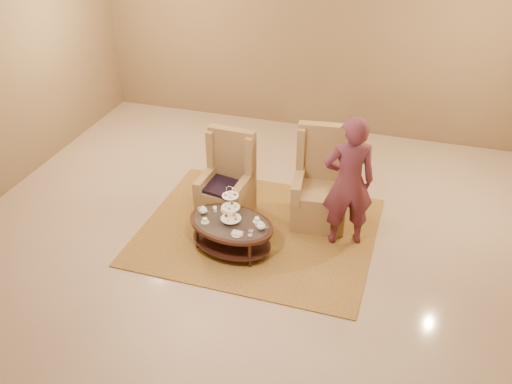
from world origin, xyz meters
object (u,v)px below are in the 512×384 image
(person, at_px, (349,183))
(tea_table, at_px, (231,227))
(armchair_left, at_px, (228,188))
(armchair_right, at_px, (321,190))

(person, bearing_deg, tea_table, 3.39)
(tea_table, bearing_deg, armchair_left, 124.99)
(armchair_left, relative_size, armchair_right, 0.92)
(armchair_right, distance_m, person, 0.77)
(tea_table, bearing_deg, armchair_right, 60.97)
(person, bearing_deg, armchair_left, -26.79)
(armchair_left, relative_size, person, 0.68)
(tea_table, xyz_separation_m, armchair_right, (0.94, 1.06, 0.10))
(armchair_left, xyz_separation_m, armchair_right, (1.26, 0.27, 0.03))
(tea_table, height_order, armchair_left, armchair_left)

